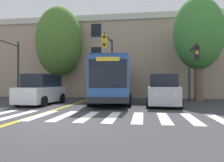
% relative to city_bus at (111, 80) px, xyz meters
% --- Properties ---
extents(ground_plane, '(120.00, 120.00, 0.00)m').
position_rel_city_bus_xyz_m(ground_plane, '(-0.72, -9.93, -1.86)').
color(ground_plane, '#38383A').
extents(crosswalk, '(16.27, 3.50, 0.01)m').
position_rel_city_bus_xyz_m(crosswalk, '(-0.58, -7.55, -1.85)').
color(crosswalk, white).
rests_on(crosswalk, ground).
extents(lane_line_yellow_inner, '(0.12, 36.00, 0.01)m').
position_rel_city_bus_xyz_m(lane_line_yellow_inner, '(-2.67, 6.45, -1.86)').
color(lane_line_yellow_inner, gold).
rests_on(lane_line_yellow_inner, ground).
extents(lane_line_yellow_outer, '(0.12, 36.00, 0.01)m').
position_rel_city_bus_xyz_m(lane_line_yellow_outer, '(-2.51, 6.45, -1.86)').
color(lane_line_yellow_outer, gold).
rests_on(lane_line_yellow_outer, ground).
extents(city_bus, '(3.84, 10.82, 3.42)m').
position_rel_city_bus_xyz_m(city_bus, '(0.00, 0.00, 0.00)').
color(city_bus, '#2D5699').
rests_on(city_bus, ground).
extents(car_white_near_lane, '(2.31, 4.88, 2.25)m').
position_rel_city_bus_xyz_m(car_white_near_lane, '(-4.85, -2.59, -0.79)').
color(car_white_near_lane, white).
rests_on(car_white_near_lane, ground).
extents(car_silver_far_lane, '(2.41, 4.87, 2.21)m').
position_rel_city_bus_xyz_m(car_silver_far_lane, '(4.05, -2.15, -0.80)').
color(car_silver_far_lane, '#B7BABF').
rests_on(car_silver_far_lane, ground).
extents(car_navy_behind_bus, '(2.58, 4.93, 2.30)m').
position_rel_city_bus_xyz_m(car_navy_behind_bus, '(-0.70, 10.18, -0.77)').
color(car_navy_behind_bus, navy).
rests_on(car_navy_behind_bus, ground).
extents(traffic_light_near_corner, '(0.60, 4.50, 4.62)m').
position_rel_city_bus_xyz_m(traffic_light_near_corner, '(6.35, -0.51, 1.31)').
color(traffic_light_near_corner, '#28282D').
rests_on(traffic_light_near_corner, ground).
extents(traffic_light_far_corner, '(0.65, 3.88, 5.37)m').
position_rel_city_bus_xyz_m(traffic_light_far_corner, '(-8.55, -1.05, 1.79)').
color(traffic_light_far_corner, '#28282D').
rests_on(traffic_light_far_corner, ground).
extents(traffic_light_overhead, '(0.34, 4.32, 5.73)m').
position_rel_city_bus_xyz_m(traffic_light_overhead, '(-0.30, 0.80, 2.09)').
color(traffic_light_overhead, '#28282D').
rests_on(traffic_light_overhead, ground).
extents(street_tree_curbside_large, '(5.59, 5.41, 9.08)m').
position_rel_city_bus_xyz_m(street_tree_curbside_large, '(7.37, 1.89, 4.00)').
color(street_tree_curbside_large, brown).
rests_on(street_tree_curbside_large, ground).
extents(street_tree_curbside_small, '(5.85, 5.44, 9.55)m').
position_rel_city_bus_xyz_m(street_tree_curbside_small, '(-6.06, 3.68, 4.03)').
color(street_tree_curbside_small, brown).
rests_on(street_tree_curbside_small, ground).
extents(building_facade, '(40.38, 10.01, 9.00)m').
position_rel_city_bus_xyz_m(building_facade, '(-2.45, 10.07, 2.65)').
color(building_facade, tan).
rests_on(building_facade, ground).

